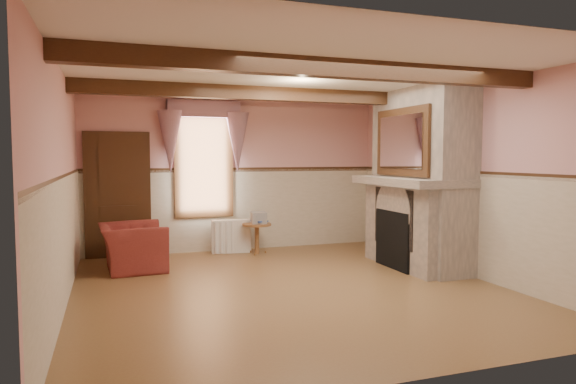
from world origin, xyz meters
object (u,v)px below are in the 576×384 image
object	(u,v)px
oil_lamp	(391,168)
armchair	(133,247)
mantel_clock	(387,170)
bowl	(414,175)
radiator	(231,236)
side_table	(257,239)

from	to	relation	value
oil_lamp	armchair	bearing A→B (deg)	171.96
mantel_clock	oil_lamp	world-z (taller)	oil_lamp
bowl	oil_lamp	world-z (taller)	oil_lamp
radiator	mantel_clock	bearing A→B (deg)	-24.07
side_table	radiator	distance (m)	0.49
side_table	bowl	world-z (taller)	bowl
armchair	oil_lamp	xyz separation A→B (m)	(4.16, -0.59, 1.21)
radiator	oil_lamp	bearing A→B (deg)	-26.07
armchair	side_table	distance (m)	2.26
armchair	oil_lamp	world-z (taller)	oil_lamp
side_table	bowl	bearing A→B (deg)	-43.85
armchair	mantel_clock	bearing A→B (deg)	-100.14
side_table	oil_lamp	world-z (taller)	oil_lamp
armchair	bowl	size ratio (longest dim) A/B	3.16
side_table	radiator	bearing A→B (deg)	148.33
bowl	side_table	bearing A→B (deg)	136.15
armchair	oil_lamp	size ratio (longest dim) A/B	3.88
bowl	armchair	bearing A→B (deg)	162.82
bowl	mantel_clock	bearing A→B (deg)	90.00
radiator	bowl	distance (m)	3.45
radiator	mantel_clock	xyz separation A→B (m)	(2.41, -1.36, 1.22)
side_table	bowl	xyz separation A→B (m)	(2.00, -1.92, 1.19)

